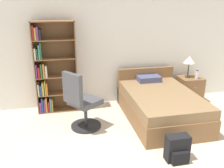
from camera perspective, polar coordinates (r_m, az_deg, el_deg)
wall_back at (r=5.66m, az=3.79°, el=8.72°), size 9.00×0.06×2.60m
bookshelf at (r=5.30m, az=-13.83°, el=3.02°), size 0.85×0.29×1.90m
bed at (r=5.11m, az=10.87°, el=-4.62°), size 1.30×1.98×0.81m
office_chair at (r=4.54m, az=-7.03°, el=-4.45°), size 0.72×0.70×1.12m
nightstand at (r=6.13m, az=17.31°, el=-1.10°), size 0.52×0.48×0.58m
table_lamp at (r=5.94m, az=17.25°, el=5.22°), size 0.26×0.26×0.50m
water_bottle at (r=5.96m, az=18.84°, el=2.05°), size 0.08×0.08×0.20m
backpack_black at (r=3.94m, az=14.75°, el=-14.16°), size 0.35×0.25×0.40m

